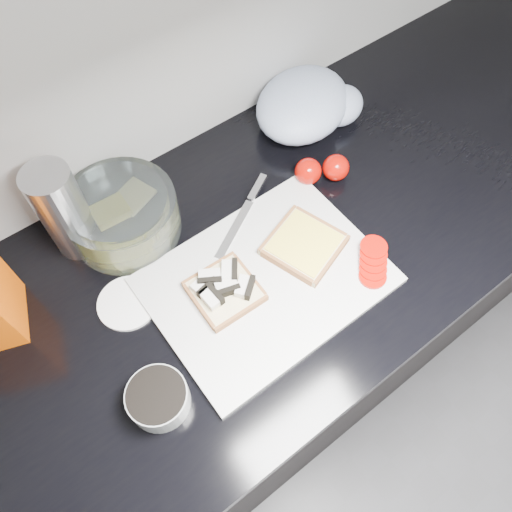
{
  "coord_description": "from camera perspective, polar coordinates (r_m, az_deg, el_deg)",
  "views": [
    {
      "loc": [
        -0.19,
        0.82,
        1.69
      ],
      "look_at": [
        0.07,
        1.16,
        0.95
      ],
      "focal_mm": 35.0,
      "sensor_mm": 36.0,
      "label": 1
    }
  ],
  "objects": [
    {
      "name": "bread_right",
      "position": [
        0.91,
        5.52,
        1.26
      ],
      "size": [
        0.16,
        0.16,
        0.02
      ],
      "rotation": [
        0.0,
        0.0,
        0.31
      ],
      "color": "beige",
      "rests_on": "cutting_board"
    },
    {
      "name": "countertop",
      "position": [
        0.92,
        -4.83,
        -2.82
      ],
      "size": [
        3.5,
        0.64,
        0.04
      ],
      "primitive_type": "cube",
      "color": "black",
      "rests_on": "base_cabinet"
    },
    {
      "name": "tub_lid",
      "position": [
        0.9,
        -14.47,
        -5.22
      ],
      "size": [
        0.14,
        0.14,
        0.01
      ],
      "primitive_type": "cylinder",
      "rotation": [
        0.0,
        0.0,
        -0.37
      ],
      "color": "white",
      "rests_on": "countertop"
    },
    {
      "name": "knife",
      "position": [
        0.96,
        -0.93,
        5.89
      ],
      "size": [
        0.19,
        0.11,
        0.01
      ],
      "rotation": [
        0.0,
        0.0,
        0.51
      ],
      "color": "silver",
      "rests_on": "cutting_board"
    },
    {
      "name": "bread_left",
      "position": [
        0.86,
        -3.72,
        -3.83
      ],
      "size": [
        0.12,
        0.12,
        0.03
      ],
      "rotation": [
        0.0,
        0.0,
        -0.03
      ],
      "color": "beige",
      "rests_on": "cutting_board"
    },
    {
      "name": "whole_tomatoes",
      "position": [
        1.01,
        7.55,
        9.78
      ],
      "size": [
        0.1,
        0.08,
        0.05
      ],
      "rotation": [
        0.0,
        0.0,
        -0.15
      ],
      "color": "#A80B03",
      "rests_on": "countertop"
    },
    {
      "name": "seed_tub",
      "position": [
        0.8,
        -11.13,
        -15.63
      ],
      "size": [
        0.09,
        0.09,
        0.05
      ],
      "color": "#989D9C",
      "rests_on": "countertop"
    },
    {
      "name": "cutting_board",
      "position": [
        0.88,
        1.17,
        -2.78
      ],
      "size": [
        0.4,
        0.3,
        0.01
      ],
      "primitive_type": "cube",
      "color": "silver",
      "rests_on": "countertop"
    },
    {
      "name": "grocery_bag",
      "position": [
        1.1,
        5.99,
        16.85
      ],
      "size": [
        0.28,
        0.25,
        0.1
      ],
      "rotation": [
        0.0,
        0.0,
        0.36
      ],
      "color": "silver",
      "rests_on": "countertop"
    },
    {
      "name": "tomato_slices",
      "position": [
        0.91,
        13.23,
        -0.63
      ],
      "size": [
        0.1,
        0.1,
        0.02
      ],
      "rotation": [
        0.0,
        0.0,
        0.37
      ],
      "color": "#A80B03",
      "rests_on": "cutting_board"
    },
    {
      "name": "steel_canister",
      "position": [
        0.91,
        -21.08,
        4.74
      ],
      "size": [
        0.08,
        0.08,
        0.19
      ],
      "primitive_type": "cylinder",
      "color": "silver",
      "rests_on": "countertop"
    },
    {
      "name": "base_cabinet",
      "position": [
        1.33,
        -3.39,
        -11.81
      ],
      "size": [
        3.5,
        0.6,
        0.86
      ],
      "primitive_type": "cube",
      "color": "black",
      "rests_on": "ground"
    },
    {
      "name": "glass_bowl",
      "position": [
        0.94,
        -15.02,
        4.52
      ],
      "size": [
        0.21,
        0.21,
        0.09
      ],
      "rotation": [
        0.0,
        0.0,
        -0.05
      ],
      "color": "silver",
      "rests_on": "countertop"
    }
  ]
}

